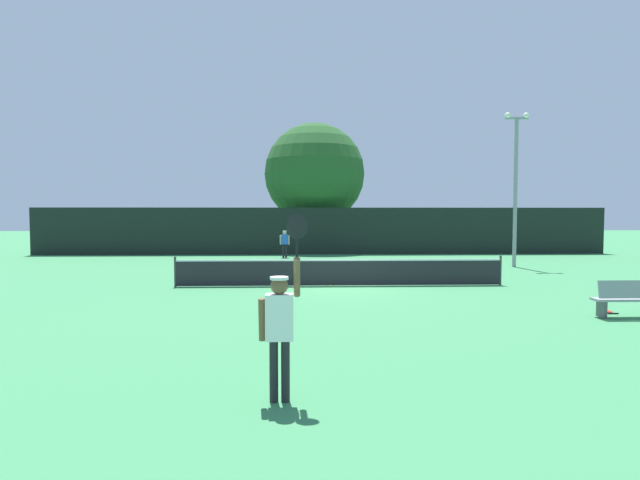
{
  "coord_description": "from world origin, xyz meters",
  "views": [
    {
      "loc": [
        -1.39,
        -18.33,
        2.59
      ],
      "look_at": [
        -0.5,
        5.44,
        1.37
      ],
      "focal_mm": 29.01,
      "sensor_mm": 36.0,
      "label": 1
    }
  ],
  "objects": [
    {
      "name": "player_receiving",
      "position": [
        -2.34,
        11.96,
        0.97
      ],
      "size": [
        0.57,
        0.23,
        1.59
      ],
      "rotation": [
        0.0,
        0.0,
        3.14
      ],
      "color": "blue",
      "rests_on": "ground"
    },
    {
      "name": "player_serving",
      "position": [
        -1.67,
        -11.31,
        1.15
      ],
      "size": [
        0.67,
        0.4,
        2.59
      ],
      "color": "white",
      "rests_on": "ground"
    },
    {
      "name": "perimeter_fence",
      "position": [
        0.0,
        14.35,
        1.49
      ],
      "size": [
        36.39,
        0.12,
        2.97
      ],
      "primitive_type": "cube",
      "color": "black",
      "rests_on": "ground"
    },
    {
      "name": "tennis_net",
      "position": [
        0.0,
        0.0,
        0.51
      ],
      "size": [
        11.74,
        0.08,
        1.07
      ],
      "color": "#232328",
      "rests_on": "ground"
    },
    {
      "name": "light_pole",
      "position": [
        8.96,
        6.25,
        4.26
      ],
      "size": [
        1.18,
        0.28,
        7.42
      ],
      "color": "gray",
      "rests_on": "ground"
    },
    {
      "name": "ground_plane",
      "position": [
        0.0,
        0.0,
        0.0
      ],
      "size": [
        120.0,
        120.0,
        0.0
      ],
      "primitive_type": "plane",
      "color": "#387F4C"
    },
    {
      "name": "tennis_ball",
      "position": [
        -0.35,
        -0.17,
        0.03
      ],
      "size": [
        0.07,
        0.07,
        0.07
      ],
      "primitive_type": "sphere",
      "color": "#CCE033",
      "rests_on": "ground"
    },
    {
      "name": "spare_racket",
      "position": [
        6.65,
        -5.16,
        0.02
      ],
      "size": [
        0.28,
        0.52,
        0.04
      ],
      "color": "black",
      "rests_on": "ground"
    },
    {
      "name": "large_tree",
      "position": [
        -0.42,
        17.87,
        5.36
      ],
      "size": [
        6.98,
        6.98,
        8.86
      ],
      "color": "brown",
      "rests_on": "ground"
    },
    {
      "name": "courtside_bench",
      "position": [
        6.8,
        -5.91,
        0.48
      ],
      "size": [
        1.8,
        0.44,
        0.95
      ],
      "color": "gray",
      "rests_on": "ground"
    },
    {
      "name": "parked_car_near",
      "position": [
        9.4,
        23.19,
        0.78
      ],
      "size": [
        1.98,
        4.24,
        1.69
      ],
      "rotation": [
        0.0,
        0.0,
        -0.02
      ],
      "color": "navy",
      "rests_on": "ground"
    }
  ]
}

